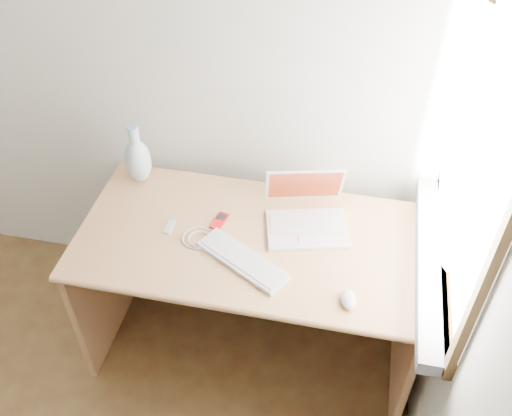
% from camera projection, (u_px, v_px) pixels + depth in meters
% --- Properties ---
extents(back_wall, '(3.50, 0.04, 2.60)m').
position_uv_depth(back_wall, '(39.00, 36.00, 2.37)').
color(back_wall, white).
rests_on(back_wall, floor).
extents(window, '(0.11, 0.99, 1.10)m').
position_uv_depth(window, '(471.00, 158.00, 1.80)').
color(window, white).
rests_on(window, right_wall).
extents(desk, '(1.40, 0.70, 0.74)m').
position_uv_depth(desk, '(255.00, 258.00, 2.50)').
color(desk, tan).
rests_on(desk, floor).
extents(laptop, '(0.37, 0.34, 0.22)m').
position_uv_depth(laptop, '(309.00, 214.00, 2.32)').
color(laptop, white).
rests_on(laptop, desk).
extents(external_keyboard, '(0.40, 0.29, 0.02)m').
position_uv_depth(external_keyboard, '(242.00, 260.00, 2.19)').
color(external_keyboard, white).
rests_on(external_keyboard, desk).
extents(mouse, '(0.08, 0.10, 0.03)m').
position_uv_depth(mouse, '(349.00, 299.00, 2.04)').
color(mouse, white).
rests_on(mouse, desk).
extents(ipod, '(0.07, 0.11, 0.01)m').
position_uv_depth(ipod, '(220.00, 221.00, 2.36)').
color(ipod, '#AB0B10').
rests_on(ipod, desk).
extents(cable_coil, '(0.14, 0.14, 0.01)m').
position_uv_depth(cable_coil, '(198.00, 238.00, 2.29)').
color(cable_coil, white).
rests_on(cable_coil, desk).
extents(remote, '(0.03, 0.08, 0.01)m').
position_uv_depth(remote, '(169.00, 227.00, 2.33)').
color(remote, white).
rests_on(remote, desk).
extents(vase, '(0.11, 0.11, 0.29)m').
position_uv_depth(vase, '(138.00, 159.00, 2.48)').
color(vase, silver).
rests_on(vase, desk).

